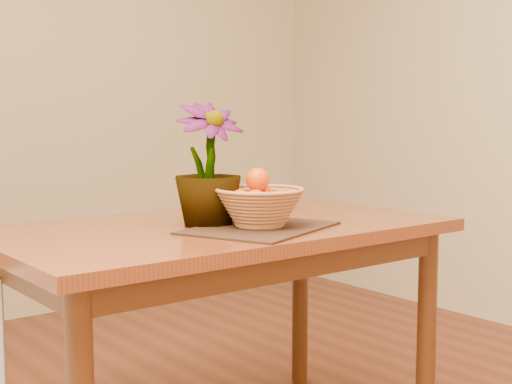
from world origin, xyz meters
TOP-DOWN VIEW (x-y plane):
  - wall_back at (0.00, 2.25)m, footprint 4.00×0.02m
  - table at (0.00, 0.30)m, footprint 1.40×0.80m
  - placemat at (0.03, 0.14)m, footprint 0.53×0.47m
  - wicker_basket at (0.03, 0.14)m, footprint 0.27×0.27m
  - orange_pile at (0.03, 0.15)m, footprint 0.16×0.16m
  - potted_plant at (-0.05, 0.29)m, footprint 0.23×0.23m

SIDE VIEW (x-z plane):
  - table at x=0.00m, z-range 0.29..1.04m
  - placemat at x=0.03m, z-range 0.75..0.76m
  - wicker_basket at x=0.03m, z-range 0.76..0.86m
  - orange_pile at x=0.03m, z-range 0.78..0.91m
  - potted_plant at x=-0.05m, z-range 0.75..1.13m
  - wall_back at x=0.00m, z-range 0.00..2.70m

